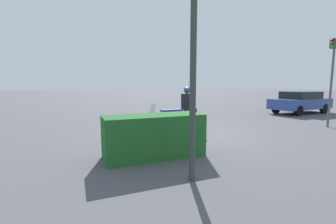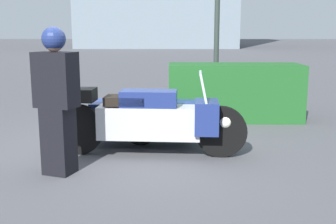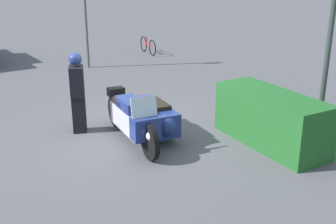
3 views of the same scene
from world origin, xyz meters
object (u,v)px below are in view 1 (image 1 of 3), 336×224
traffic_light_far (332,71)px  police_motorcycle (173,122)px  hedge_bush_curbside (154,136)px  officer_rider (187,106)px  parked_car_background (300,102)px  twin_lamp_post (194,5)px

traffic_light_far → police_motorcycle: bearing=-2.4°
police_motorcycle → hedge_bush_curbside: 2.61m
hedge_bush_curbside → traffic_light_far: size_ratio=0.67×
police_motorcycle → officer_rider: 1.60m
police_motorcycle → officer_rider: bearing=-132.8°
police_motorcycle → parked_car_background: (-10.21, -2.68, 0.28)m
officer_rider → parked_car_background: officer_rider is taller
twin_lamp_post → parked_car_background: bearing=-150.5°
officer_rider → twin_lamp_post: twin_lamp_post is taller
twin_lamp_post → traffic_light_far: bearing=-162.0°
twin_lamp_post → traffic_light_far: twin_lamp_post is taller
traffic_light_far → parked_car_background: size_ratio=0.85×
hedge_bush_curbside → twin_lamp_post: bearing=96.6°
police_motorcycle → traffic_light_far: size_ratio=0.71×
twin_lamp_post → officer_rider: bearing=-116.0°
twin_lamp_post → parked_car_background: (-11.49, -6.51, -2.51)m
police_motorcycle → parked_car_background: bearing=-162.0°
traffic_light_far → parked_car_background: 5.33m
twin_lamp_post → traffic_light_far: size_ratio=1.06×
police_motorcycle → hedge_bush_curbside: bearing=58.6°
hedge_bush_curbside → parked_car_background: parked_car_background is taller
police_motorcycle → traffic_light_far: (-6.92, 1.16, 1.98)m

